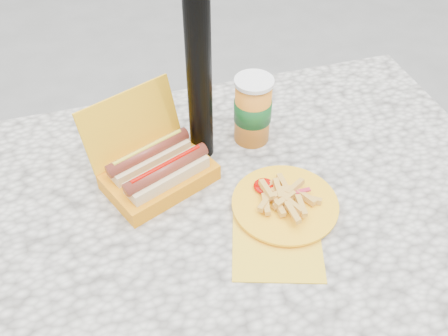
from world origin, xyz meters
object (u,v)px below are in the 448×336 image
object	(u,v)px
fries_plate	(284,206)
soda_cup	(253,110)
umbrella_pole	(196,1)
hotdog_box	(157,168)

from	to	relation	value
fries_plate	soda_cup	size ratio (longest dim) A/B	1.85
umbrella_pole	fries_plate	size ratio (longest dim) A/B	7.59
umbrella_pole	soda_cup	distance (m)	0.30
soda_cup	umbrella_pole	bearing A→B (deg)	-174.04
fries_plate	hotdog_box	bearing A→B (deg)	146.46
hotdog_box	soda_cup	distance (m)	0.25
soda_cup	fries_plate	bearing A→B (deg)	-92.59
umbrella_pole	fries_plate	xyz separation A→B (m)	(0.11, -0.21, -0.34)
hotdog_box	fries_plate	distance (m)	0.27
fries_plate	soda_cup	distance (m)	0.23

